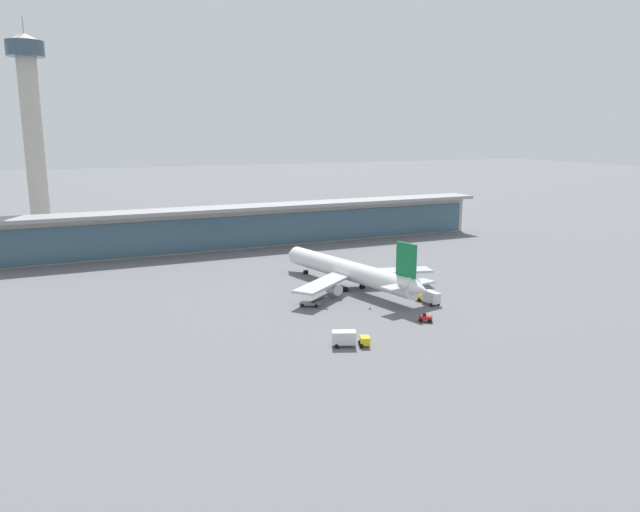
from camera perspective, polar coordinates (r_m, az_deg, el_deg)
name	(u,v)px	position (r m, az deg, el deg)	size (l,w,h in m)	color
ground_plane	(346,295)	(154.06, 2.48, -3.69)	(1200.00, 1200.00, 0.00)	slate
airliner_on_stand	(351,271)	(158.38, 2.92, -1.44)	(43.98, 57.93, 15.52)	white
service_truck_near_nose_yellow	(429,297)	(148.05, 10.32, -3.83)	(2.71, 7.41, 3.10)	yellow
service_truck_under_wing_grey	(311,303)	(143.46, -0.90, -4.51)	(6.51, 4.70, 2.70)	gray
service_truck_mid_apron_red	(426,318)	(134.25, 9.99, -5.81)	(3.28, 3.16, 2.05)	#B21E1E
service_truck_by_tail_yellow	(348,338)	(117.39, 2.69, -7.81)	(7.62, 4.95, 3.10)	yellow
terminal_building	(254,225)	(218.08, -6.27, 2.94)	(183.60, 12.80, 15.20)	#B2ADA3
control_tower	(33,128)	(227.59, -25.64, 10.91)	(12.00, 12.00, 77.48)	#B2ADA3
safety_cone_alpha	(370,308)	(142.00, 4.77, -4.93)	(0.62, 0.62, 0.70)	orange
safety_cone_bravo	(428,298)	(151.90, 10.24, -3.97)	(0.62, 0.62, 0.70)	orange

